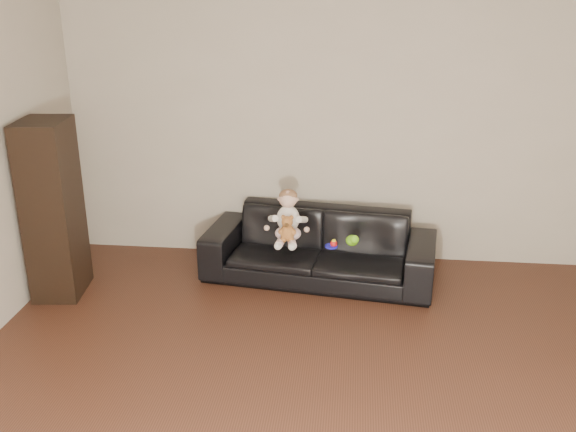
# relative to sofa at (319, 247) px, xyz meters

# --- Properties ---
(wall_back) EXTENTS (5.00, 0.00, 5.00)m
(wall_back) POSITION_rel_sofa_xyz_m (0.15, 0.50, 1.01)
(wall_back) COLOR #B4AA97
(wall_back) RESTS_ON ground
(sofa) EXTENTS (2.08, 1.04, 0.58)m
(sofa) POSITION_rel_sofa_xyz_m (0.00, 0.00, 0.00)
(sofa) COLOR black
(sofa) RESTS_ON floor
(cabinet) EXTENTS (0.42, 0.54, 1.47)m
(cabinet) POSITION_rel_sofa_xyz_m (-2.14, -0.51, 0.44)
(cabinet) COLOR black
(cabinet) RESTS_ON floor
(shelf_item) EXTENTS (0.21, 0.27, 0.28)m
(shelf_item) POSITION_rel_sofa_xyz_m (-2.12, -0.51, 0.78)
(shelf_item) COLOR silver
(shelf_item) RESTS_ON cabinet
(baby) EXTENTS (0.31, 0.38, 0.45)m
(baby) POSITION_rel_sofa_xyz_m (-0.26, -0.11, 0.29)
(baby) COLOR #FAD3D6
(baby) RESTS_ON sofa
(teddy_bear) EXTENTS (0.14, 0.14, 0.23)m
(teddy_bear) POSITION_rel_sofa_xyz_m (-0.25, -0.25, 0.26)
(teddy_bear) COLOR #A5662F
(teddy_bear) RESTS_ON sofa
(toy_green) EXTENTS (0.12, 0.14, 0.09)m
(toy_green) POSITION_rel_sofa_xyz_m (0.28, -0.16, 0.14)
(toy_green) COLOR #74DC19
(toy_green) RESTS_ON sofa
(toy_rattle) EXTENTS (0.08, 0.08, 0.06)m
(toy_rattle) POSITION_rel_sofa_xyz_m (0.13, -0.21, 0.12)
(toy_rattle) COLOR red
(toy_rattle) RESTS_ON sofa
(toy_blue_disc) EXTENTS (0.14, 0.14, 0.01)m
(toy_blue_disc) POSITION_rel_sofa_xyz_m (0.11, -0.21, 0.10)
(toy_blue_disc) COLOR #1A1BD4
(toy_blue_disc) RESTS_ON sofa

